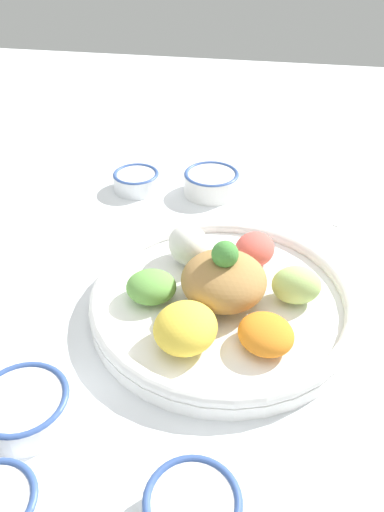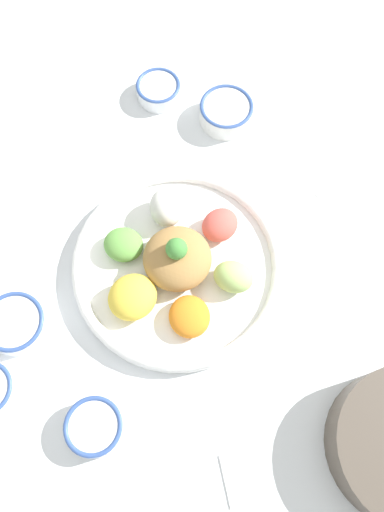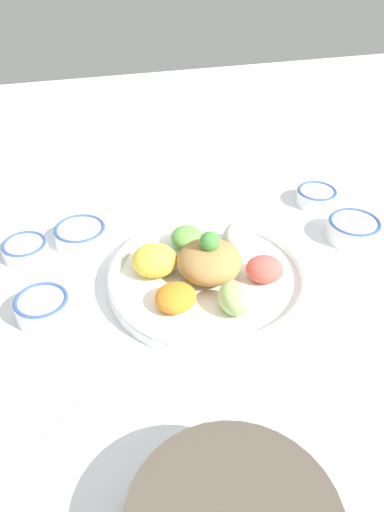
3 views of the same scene
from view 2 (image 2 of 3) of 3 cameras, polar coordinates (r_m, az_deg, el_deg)
ground_plane at (r=0.88m, az=-1.58°, el=0.46°), size 2.40×2.40×0.00m
salad_platter at (r=0.84m, az=-1.74°, el=-0.94°), size 0.36×0.36×0.11m
sauce_bowl_red at (r=1.04m, az=-3.85°, el=18.45°), size 0.09×0.09×0.03m
rice_bowl_blue at (r=0.87m, az=-19.53°, el=-7.27°), size 0.10×0.10×0.04m
sauce_bowl_dark at (r=0.81m, az=-11.06°, el=-18.61°), size 0.09×0.09×0.04m
rice_bowl_plain at (r=1.00m, az=3.92°, el=16.15°), size 0.10×0.10×0.04m
serving_spoon_main at (r=0.82m, az=4.94°, el=-26.96°), size 0.11×0.10×0.01m
serving_spoon_extra at (r=0.95m, az=14.23°, el=6.67°), size 0.12×0.07×0.01m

